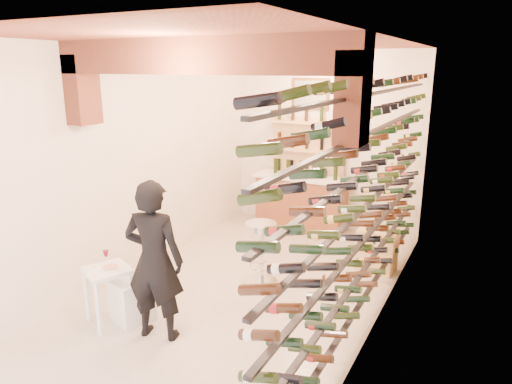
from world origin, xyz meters
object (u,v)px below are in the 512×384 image
at_px(tasting_table, 108,278).
at_px(chrome_barstool, 261,249).
at_px(back_counter, 301,201).
at_px(crate_lower, 376,260).
at_px(person, 154,261).
at_px(white_stool, 132,300).
at_px(wine_rack, 365,193).

xyz_separation_m(tasting_table, chrome_barstool, (1.09, 1.75, -0.06)).
relative_size(back_counter, crate_lower, 3.21).
distance_m(person, chrome_barstool, 1.80).
xyz_separation_m(person, chrome_barstool, (0.41, 1.71, -0.39)).
bearing_deg(back_counter, chrome_barstool, -80.87).
bearing_deg(chrome_barstool, person, -103.61).
bearing_deg(back_counter, white_stool, -97.62).
bearing_deg(person, chrome_barstool, -117.66).
xyz_separation_m(tasting_table, crate_lower, (2.41, 2.91, -0.40)).
distance_m(wine_rack, back_counter, 3.38).
distance_m(chrome_barstool, crate_lower, 1.79).
height_order(person, chrome_barstool, person).
xyz_separation_m(white_stool, crate_lower, (2.23, 2.74, -0.10)).
bearing_deg(back_counter, tasting_table, -99.79).
xyz_separation_m(wine_rack, white_stool, (-2.36, -1.29, -1.29)).
height_order(wine_rack, person, wine_rack).
xyz_separation_m(tasting_table, white_stool, (0.18, 0.17, -0.31)).
bearing_deg(white_stool, chrome_barstool, 60.27).
bearing_deg(crate_lower, white_stool, -129.13).
height_order(tasting_table, crate_lower, tasting_table).
distance_m(back_counter, chrome_barstool, 2.38).
distance_m(wine_rack, chrome_barstool, 1.81).
height_order(back_counter, person, person).
relative_size(white_stool, chrome_barstool, 0.59).
height_order(back_counter, crate_lower, back_counter).
bearing_deg(white_stool, tasting_table, -136.83).
distance_m(tasting_table, person, 0.75).
bearing_deg(tasting_table, crate_lower, 75.13).
xyz_separation_m(back_counter, white_stool, (-0.53, -3.93, -0.28)).
bearing_deg(tasting_table, white_stool, 67.93).
height_order(back_counter, tasting_table, back_counter).
distance_m(wine_rack, white_stool, 2.98).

